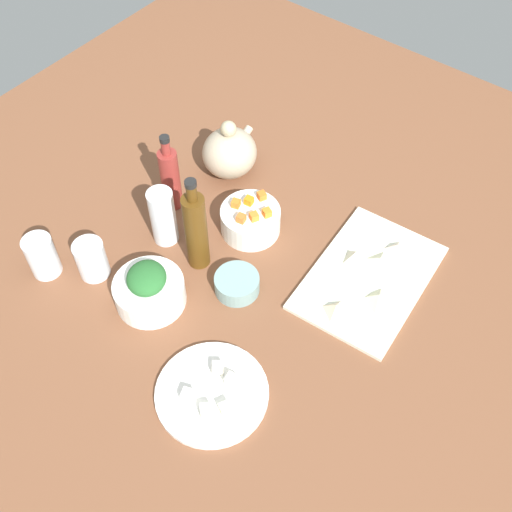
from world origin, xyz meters
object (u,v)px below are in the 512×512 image
object	(u,v)px
bowl_greens	(150,292)
drinking_glass_0	(163,217)
bottle_1	(196,230)
bowl_carrots	(250,220)
teapot	(230,152)
cutting_board	(369,278)
drinking_glass_2	(42,256)
bottle_0	(170,178)
plate_tofu	(212,393)
drinking_glass_1	(91,259)
bowl_small_side	(238,285)

from	to	relation	value
bowl_greens	drinking_glass_0	world-z (taller)	drinking_glass_0
bottle_1	drinking_glass_0	size ratio (longest dim) A/B	1.73
bowl_carrots	teapot	xyz separation A→B (cm)	(12.29, 16.08, 3.16)
cutting_board	drinking_glass_2	size ratio (longest dim) A/B	3.38
bowl_greens	teapot	xyz separation A→B (cm)	(41.20, 11.53, 3.33)
bowl_carrots	bottle_0	size ratio (longest dim) A/B	0.65
plate_tofu	teapot	world-z (taller)	teapot
plate_tofu	teapot	bearing A→B (deg)	35.78
drinking_glass_0	drinking_glass_1	xyz separation A→B (cm)	(-17.06, 5.76, -2.72)
plate_tofu	bowl_small_side	world-z (taller)	bowl_small_side
cutting_board	plate_tofu	distance (cm)	43.46
bottle_0	drinking_glass_2	world-z (taller)	bottle_0
bowl_greens	bowl_carrots	xyz separation A→B (cm)	(28.91, -4.55, 0.17)
drinking_glass_2	drinking_glass_1	bearing A→B (deg)	-55.32
bottle_0	teapot	bearing A→B (deg)	-12.14
bowl_greens	bottle_0	distance (cm)	29.01
bowl_greens	drinking_glass_0	bearing A→B (deg)	32.09
bowl_small_side	bottle_0	world-z (taller)	bottle_0
bowl_carrots	bottle_1	size ratio (longest dim) A/B	0.55
plate_tofu	bottle_0	xyz separation A→B (cm)	(32.89, 39.80, 8.26)
bowl_greens	plate_tofu	bearing A→B (deg)	-109.91
bottle_1	drinking_glass_0	bearing A→B (deg)	87.35
cutting_board	bottle_1	size ratio (longest dim) A/B	1.35
cutting_board	bowl_small_side	world-z (taller)	bowl_small_side
drinking_glass_2	bowl_greens	bearing A→B (deg)	-71.06
plate_tofu	drinking_glass_0	bearing A→B (deg)	54.90
plate_tofu	bowl_carrots	xyz separation A→B (cm)	(37.81, 20.02, 2.59)
drinking_glass_1	cutting_board	bearing A→B (deg)	-54.10
teapot	bowl_greens	bearing A→B (deg)	-164.37
teapot	drinking_glass_1	size ratio (longest dim) A/B	1.70
bowl_small_side	drinking_glass_1	distance (cm)	32.41
cutting_board	bowl_greens	xyz separation A→B (cm)	(-33.51, 34.06, 2.53)
cutting_board	teapot	bearing A→B (deg)	80.43
bottle_0	drinking_glass_1	size ratio (longest dim) A/B	2.29
bowl_greens	bottle_1	world-z (taller)	bottle_1
drinking_glass_0	drinking_glass_2	size ratio (longest dim) A/B	1.45
bowl_greens	bottle_0	bearing A→B (deg)	32.41
teapot	drinking_glass_2	bearing A→B (deg)	165.83
plate_tofu	bottle_1	distance (cm)	34.62
bowl_small_side	bottle_0	size ratio (longest dim) A/B	0.46
bowl_greens	bottle_0	world-z (taller)	bottle_0
teapot	drinking_glass_0	distance (cm)	26.35
bowl_carrots	drinking_glass_1	distance (cm)	36.76
teapot	drinking_glass_2	size ratio (longest dim) A/B	1.56
bottle_1	drinking_glass_2	world-z (taller)	bottle_1
bowl_carrots	drinking_glass_0	distance (cm)	20.15
cutting_board	teapot	size ratio (longest dim) A/B	2.17
drinking_glass_0	drinking_glass_1	world-z (taller)	drinking_glass_0
drinking_glass_0	bowl_carrots	bearing A→B (deg)	-44.96
bowl_greens	teapot	size ratio (longest dim) A/B	0.96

